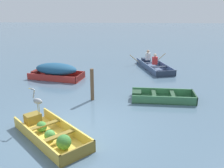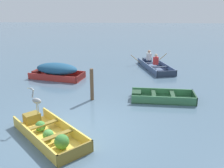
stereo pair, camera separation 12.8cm
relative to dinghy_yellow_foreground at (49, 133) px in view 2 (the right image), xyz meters
The scene contains 7 objects.
ground_plane 0.94m from the dinghy_yellow_foreground, 42.38° to the left, with size 80.00×80.00×0.00m, color slate.
dinghy_yellow_foreground is the anchor object (origin of this frame).
skiff_red_near_moored 6.00m from the dinghy_yellow_foreground, 103.51° to the left, with size 2.86×1.72×0.78m.
skiff_green_mid_moored 4.72m from the dinghy_yellow_foreground, 41.85° to the left, with size 2.51×1.12×0.32m.
rowboat_slate_blue_with_crew 9.02m from the dinghy_yellow_foreground, 65.31° to the left, with size 2.42×3.55×0.89m.
heron_on_dinghy 1.13m from the dinghy_yellow_foreground, 129.68° to the left, with size 0.45×0.24×0.84m.
mooring_post 3.15m from the dinghy_yellow_foreground, 74.77° to the left, with size 0.14×0.14×1.28m, color brown.
Camera 2 is at (1.52, -6.83, 3.74)m, focal length 40.00 mm.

